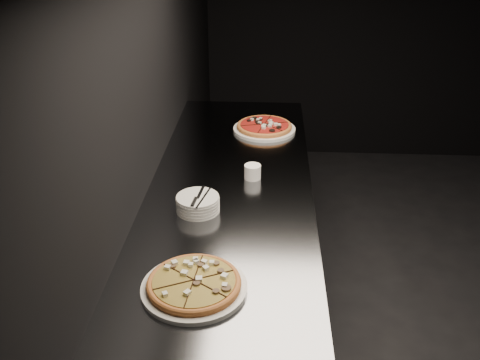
# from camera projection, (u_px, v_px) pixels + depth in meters

# --- Properties ---
(wall_left) EXTENTS (0.02, 5.00, 2.80)m
(wall_left) POSITION_uv_depth(u_px,v_px,m) (139.00, 87.00, 2.18)
(wall_left) COLOR black
(wall_left) RESTS_ON floor
(counter) EXTENTS (0.74, 2.44, 0.92)m
(counter) POSITION_uv_depth(u_px,v_px,m) (231.00, 275.00, 2.60)
(counter) COLOR slate
(counter) RESTS_ON floor
(pizza_mushroom) EXTENTS (0.42, 0.42, 0.04)m
(pizza_mushroom) POSITION_uv_depth(u_px,v_px,m) (194.00, 284.00, 1.77)
(pizza_mushroom) COLOR silver
(pizza_mushroom) RESTS_ON counter
(pizza_tomato) EXTENTS (0.38, 0.38, 0.04)m
(pizza_tomato) POSITION_uv_depth(u_px,v_px,m) (264.00, 127.00, 3.02)
(pizza_tomato) COLOR silver
(pizza_tomato) RESTS_ON counter
(plate_stack) EXTENTS (0.18, 0.18, 0.07)m
(plate_stack) POSITION_uv_depth(u_px,v_px,m) (198.00, 204.00, 2.23)
(plate_stack) COLOR silver
(plate_stack) RESTS_ON counter
(cutlery) EXTENTS (0.08, 0.19, 0.01)m
(cutlery) POSITION_uv_depth(u_px,v_px,m) (199.00, 198.00, 2.20)
(cutlery) COLOR silver
(cutlery) RESTS_ON plate_stack
(ramekin) EXTENTS (0.08, 0.08, 0.07)m
(ramekin) POSITION_uv_depth(u_px,v_px,m) (253.00, 171.00, 2.49)
(ramekin) COLOR white
(ramekin) RESTS_ON counter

